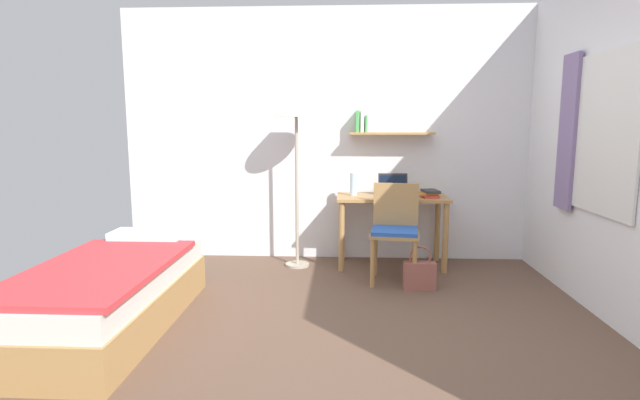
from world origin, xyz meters
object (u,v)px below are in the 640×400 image
at_px(desk_chair, 395,227).
at_px(water_bottle, 353,184).
at_px(bed, 109,294).
at_px(desk, 392,210).
at_px(handbag, 420,274).
at_px(laptop, 393,190).
at_px(book_stack, 430,194).
at_px(standing_lamp, 296,114).

xyz_separation_m(desk_chair, water_bottle, (-0.37, 0.52, 0.33)).
distance_m(bed, desk, 2.69).
xyz_separation_m(desk, handbag, (0.18, -0.71, -0.44)).
relative_size(laptop, book_stack, 1.28).
distance_m(desk, handbag, 0.86).
height_order(desk_chair, water_bottle, water_bottle).
distance_m(standing_lamp, water_bottle, 0.89).
xyz_separation_m(desk, water_bottle, (-0.38, 0.04, 0.25)).
distance_m(desk_chair, laptop, 0.56).
relative_size(bed, handbag, 4.77).
bearing_deg(handbag, bed, -158.06).
xyz_separation_m(desk, desk_chair, (-0.01, -0.48, -0.08)).
bearing_deg(standing_lamp, book_stack, 0.14).
xyz_separation_m(standing_lamp, laptop, (0.96, 0.07, -0.75)).
bearing_deg(standing_lamp, handbag, -30.29).
height_order(desk, book_stack, book_stack).
bearing_deg(water_bottle, desk, -5.51).
distance_m(standing_lamp, handbag, 1.90).
height_order(desk, laptop, laptop).
relative_size(desk_chair, water_bottle, 3.92).
bearing_deg(water_bottle, laptop, -3.64).
relative_size(book_stack, handbag, 0.60).
height_order(laptop, water_bottle, water_bottle).
height_order(water_bottle, handbag, water_bottle).
height_order(bed, standing_lamp, standing_lamp).
xyz_separation_m(desk, laptop, (0.01, 0.01, 0.19)).
bearing_deg(laptop, water_bottle, 176.36).
relative_size(desk, desk_chair, 1.23).
distance_m(desk_chair, book_stack, 0.62).
bearing_deg(water_bottle, handbag, -52.95).
height_order(standing_lamp, handbag, standing_lamp).
bearing_deg(desk, bed, -142.20).
bearing_deg(laptop, bed, -142.15).
distance_m(bed, desk_chair, 2.41).
bearing_deg(bed, laptop, 37.85).
bearing_deg(water_bottle, bed, -135.90).
xyz_separation_m(laptop, book_stack, (0.35, -0.06, -0.02)).
distance_m(laptop, handbag, 0.98).
height_order(laptop, book_stack, laptop).
height_order(desk, handbag, desk).
relative_size(standing_lamp, handbag, 4.44).
bearing_deg(book_stack, laptop, 169.80).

